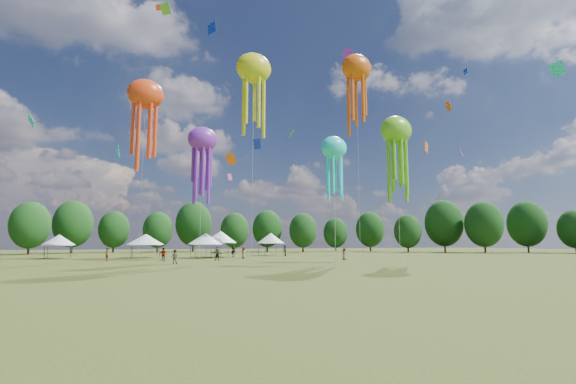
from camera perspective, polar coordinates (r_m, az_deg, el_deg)
name	(u,v)px	position (r m, az deg, el deg)	size (l,w,h in m)	color
ground	(508,297)	(20.12, 28.05, -12.72)	(300.00, 300.00, 0.00)	#384416
spectator_near	(175,257)	(46.90, -15.40, -8.64)	(0.76, 0.59, 1.56)	gray
spectators_far	(239,253)	(61.10, -6.81, -8.34)	(30.43, 18.72, 1.87)	gray
festival_tents	(190,239)	(69.31, -13.32, -6.27)	(39.12, 12.86, 4.28)	#47474C
show_kites	(263,107)	(58.24, -3.48, 11.62)	(34.78, 28.39, 31.04)	purple
small_kites	(249,65)	(63.32, -5.45, 17.09)	(73.67, 56.04, 46.65)	purple
treeline	(182,219)	(76.20, -14.41, -3.63)	(201.57, 95.24, 13.43)	#38281C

